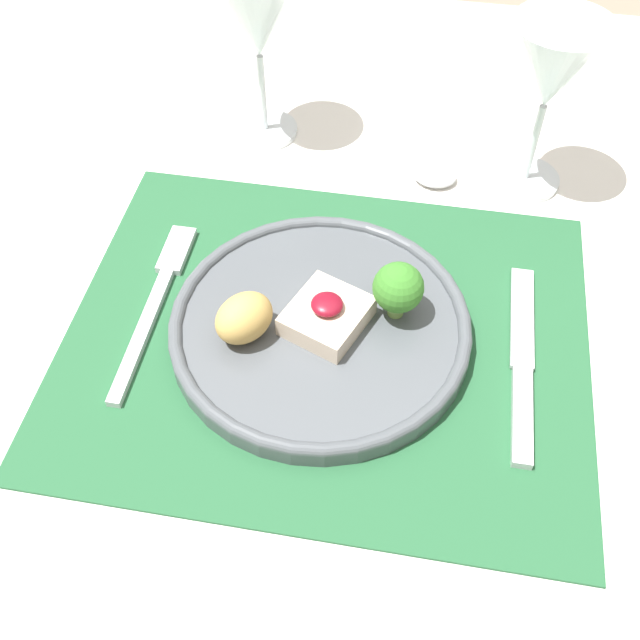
{
  "coord_description": "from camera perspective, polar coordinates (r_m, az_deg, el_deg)",
  "views": [
    {
      "loc": [
        0.06,
        -0.4,
        1.24
      ],
      "look_at": [
        -0.01,
        -0.0,
        0.75
      ],
      "focal_mm": 42.0,
      "sensor_mm": 36.0,
      "label": 1
    }
  ],
  "objects": [
    {
      "name": "spoon",
      "position": [
        0.81,
        6.58,
        11.04
      ],
      "size": [
        0.19,
        0.04,
        0.01
      ],
      "rotation": [
        0.0,
        0.0,
        0.03
      ],
      "color": "silver",
      "rests_on": "dining_table"
    },
    {
      "name": "placemat",
      "position": [
        0.66,
        0.51,
        -1.21
      ],
      "size": [
        0.45,
        0.37,
        0.0
      ],
      "primitive_type": "cube",
      "color": "#235633",
      "rests_on": "dining_table"
    },
    {
      "name": "wine_glass_near",
      "position": [
        0.76,
        17.31,
        17.57
      ],
      "size": [
        0.09,
        0.09,
        0.18
      ],
      "color": "white",
      "rests_on": "dining_table"
    },
    {
      "name": "dining_table",
      "position": [
        0.73,
        0.46,
        -5.26
      ],
      "size": [
        1.2,
        1.22,
        0.72
      ],
      "color": "white",
      "rests_on": "ground_plane"
    },
    {
      "name": "fork",
      "position": [
        0.7,
        -12.24,
        1.86
      ],
      "size": [
        0.02,
        0.21,
        0.01
      ],
      "rotation": [
        0.0,
        0.0,
        0.01
      ],
      "color": "silver",
      "rests_on": "placemat"
    },
    {
      "name": "wine_glass_far",
      "position": [
        0.8,
        -4.79,
        21.64
      ],
      "size": [
        0.09,
        0.09,
        0.18
      ],
      "color": "white",
      "rests_on": "dining_table"
    },
    {
      "name": "dinner_plate",
      "position": [
        0.65,
        0.01,
        -0.31
      ],
      "size": [
        0.26,
        0.26,
        0.07
      ],
      "color": "#4C5156",
      "rests_on": "placemat"
    },
    {
      "name": "knife",
      "position": [
        0.65,
        15.14,
        -3.86
      ],
      "size": [
        0.02,
        0.21,
        0.01
      ],
      "rotation": [
        0.0,
        0.0,
        -0.02
      ],
      "color": "silver",
      "rests_on": "placemat"
    },
    {
      "name": "ground_plane",
      "position": [
        1.31,
        0.27,
        -21.15
      ],
      "size": [
        8.0,
        8.0,
        0.0
      ],
      "primitive_type": "plane",
      "color": "gray"
    }
  ]
}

